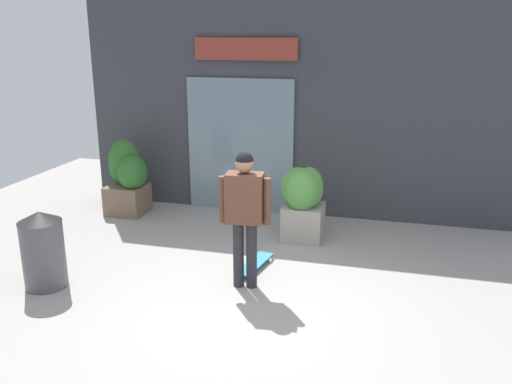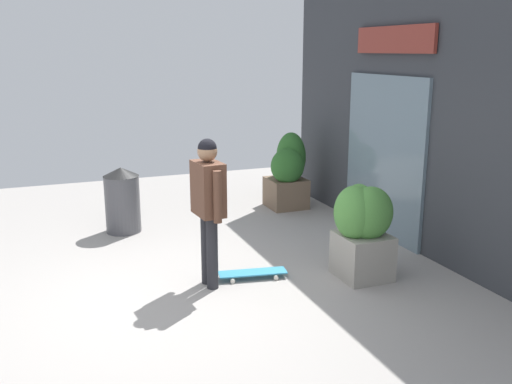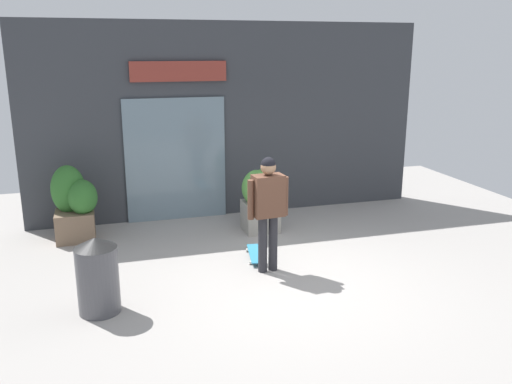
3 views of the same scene
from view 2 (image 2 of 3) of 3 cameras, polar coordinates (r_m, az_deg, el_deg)
ground_plane at (r=6.29m, az=-7.54°, el=-10.29°), size 12.00×12.00×0.00m
building_facade at (r=7.33m, az=18.30°, el=7.08°), size 7.48×0.31×3.59m
skateboarder at (r=6.17m, az=-4.83°, el=-0.58°), size 0.61×0.30×1.67m
skateboard at (r=6.66m, az=-0.35°, el=-8.14°), size 0.35×0.82×0.08m
planter_box_left at (r=9.46m, az=3.28°, el=2.10°), size 0.74×0.69×1.25m
planter_box_right at (r=6.60m, az=10.59°, el=-3.29°), size 0.63×0.66×1.10m
trash_bin at (r=8.41m, az=-13.32°, el=-0.75°), size 0.51×0.51×0.96m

